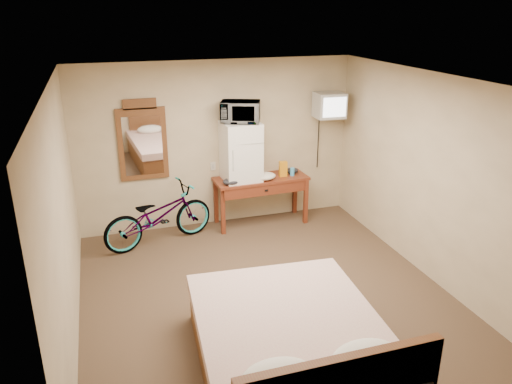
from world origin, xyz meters
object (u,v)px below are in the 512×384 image
at_px(mini_fridge, 241,151).
at_px(crt_television, 329,105).
at_px(blue_cup, 292,172).
at_px(wall_mirror, 143,141).
at_px(microwave, 240,112).
at_px(bicycle, 159,216).
at_px(desk, 262,185).
at_px(bed, 294,350).

distance_m(mini_fridge, crt_television, 1.52).
height_order(blue_cup, wall_mirror, wall_mirror).
bearing_deg(wall_mirror, mini_fridge, -9.06).
xyz_separation_m(crt_television, wall_mirror, (-2.79, 0.25, -0.40)).
relative_size(microwave, blue_cup, 4.51).
bearing_deg(blue_cup, mini_fridge, 174.92).
bearing_deg(bicycle, wall_mirror, -5.34).
relative_size(microwave, crt_television, 0.97).
bearing_deg(blue_cup, wall_mirror, 172.39).
bearing_deg(mini_fridge, crt_television, -1.15).
height_order(mini_fridge, blue_cup, mini_fridge).
distance_m(desk, wall_mirror, 1.89).
xyz_separation_m(mini_fridge, microwave, (0.00, 0.00, 0.59)).
height_order(crt_television, wall_mirror, wall_mirror).
bearing_deg(mini_fridge, bed, -98.24).
xyz_separation_m(crt_television, bicycle, (-2.69, -0.23, -1.37)).
distance_m(desk, crt_television, 1.59).
relative_size(wall_mirror, bed, 0.51).
distance_m(desk, bicycle, 1.63).
distance_m(blue_cup, wall_mirror, 2.29).
height_order(microwave, bicycle, microwave).
relative_size(microwave, wall_mirror, 0.47).
bearing_deg(microwave, wall_mirror, -167.40).
bearing_deg(bicycle, desk, -99.54).
xyz_separation_m(mini_fridge, bed, (-0.49, -3.42, -0.90)).
height_order(desk, blue_cup, blue_cup).
xyz_separation_m(mini_fridge, bicycle, (-1.30, -0.26, -0.76)).
distance_m(microwave, crt_television, 1.39).
xyz_separation_m(mini_fridge, crt_television, (1.39, -0.03, 0.61)).
distance_m(crt_television, bed, 4.16).
bearing_deg(wall_mirror, bicycle, -78.48).
bearing_deg(bicycle, microwave, -95.57).
distance_m(mini_fridge, bed, 3.57).
distance_m(blue_cup, bed, 3.63).
xyz_separation_m(wall_mirror, bicycle, (0.10, -0.48, -0.97)).
xyz_separation_m(blue_cup, crt_television, (0.59, 0.04, 0.99)).
distance_m(microwave, bed, 3.76).
bearing_deg(bed, blue_cup, 68.83).
xyz_separation_m(mini_fridge, blue_cup, (0.80, -0.07, -0.38)).
bearing_deg(crt_television, bicycle, -175.10).
bearing_deg(bed, wall_mirror, 103.88).
height_order(wall_mirror, bicycle, wall_mirror).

